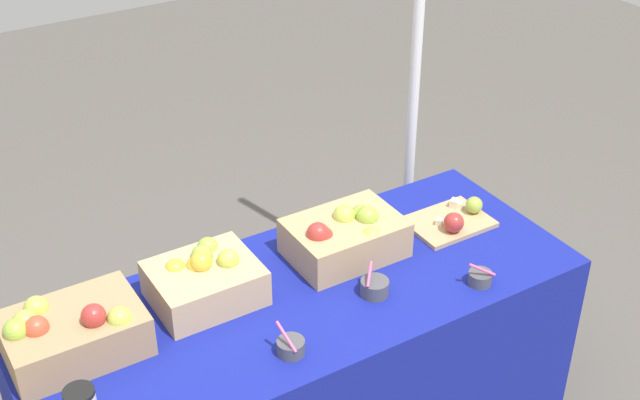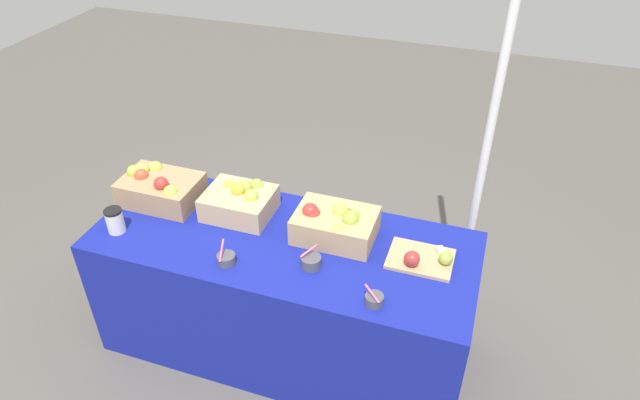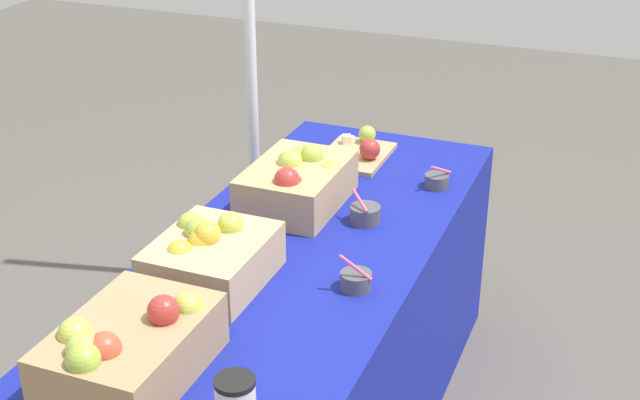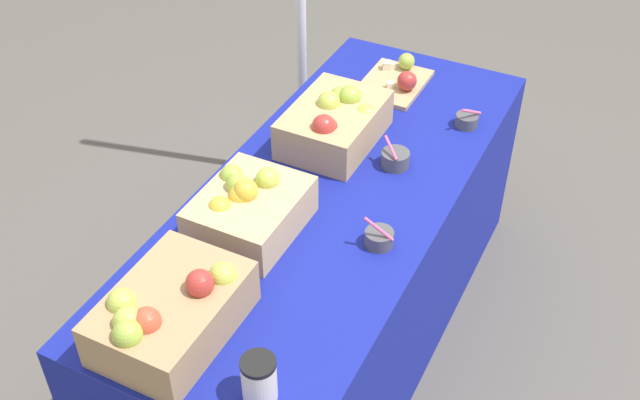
% 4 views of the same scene
% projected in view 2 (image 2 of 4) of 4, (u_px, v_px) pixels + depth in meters
% --- Properties ---
extents(ground_plane, '(10.00, 10.00, 0.00)m').
position_uv_depth(ground_plane, '(287.00, 341.00, 3.19)').
color(ground_plane, '#56514C').
extents(table, '(1.90, 0.76, 0.74)m').
position_uv_depth(table, '(285.00, 294.00, 2.97)').
color(table, navy).
rests_on(table, ground_plane).
extents(apple_crate_left, '(0.41, 0.28, 0.20)m').
position_uv_depth(apple_crate_left, '(160.00, 188.00, 2.99)').
color(apple_crate_left, tan).
rests_on(apple_crate_left, table).
extents(apple_crate_middle, '(0.34, 0.28, 0.18)m').
position_uv_depth(apple_crate_middle, '(240.00, 201.00, 2.90)').
color(apple_crate_middle, tan).
rests_on(apple_crate_middle, table).
extents(apple_crate_right, '(0.39, 0.28, 0.18)m').
position_uv_depth(apple_crate_right, '(336.00, 224.00, 2.73)').
color(apple_crate_right, tan).
rests_on(apple_crate_right, table).
extents(cutting_board_front, '(0.30, 0.22, 0.09)m').
position_uv_depth(cutting_board_front, '(422.00, 258.00, 2.61)').
color(cutting_board_front, tan).
rests_on(cutting_board_front, table).
extents(sample_bowl_near, '(0.09, 0.08, 0.09)m').
position_uv_depth(sample_bowl_near, '(374.00, 299.00, 2.40)').
color(sample_bowl_near, '#4C4C51').
rests_on(sample_bowl_near, table).
extents(sample_bowl_mid, '(0.10, 0.10, 0.10)m').
position_uv_depth(sample_bowl_mid, '(311.00, 261.00, 2.59)').
color(sample_bowl_mid, '#4C4C51').
rests_on(sample_bowl_mid, table).
extents(sample_bowl_far, '(0.09, 0.09, 0.11)m').
position_uv_depth(sample_bowl_far, '(226.00, 259.00, 2.61)').
color(sample_bowl_far, '#4C4C51').
rests_on(sample_bowl_far, table).
extents(coffee_cup, '(0.09, 0.09, 0.13)m').
position_uv_depth(coffee_cup, '(115.00, 221.00, 2.78)').
color(coffee_cup, silver).
rests_on(coffee_cup, table).
extents(tent_pole, '(0.04, 0.04, 2.19)m').
position_uv_depth(tent_pole, '(486.00, 150.00, 2.77)').
color(tent_pole, white).
rests_on(tent_pole, ground_plane).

